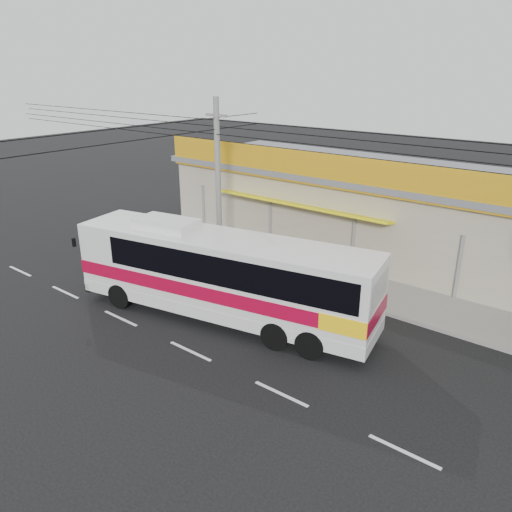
{
  "coord_description": "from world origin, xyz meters",
  "views": [
    {
      "loc": [
        11.44,
        -13.14,
        9.54
      ],
      "look_at": [
        -0.57,
        2.0,
        2.17
      ],
      "focal_mm": 35.0,
      "sensor_mm": 36.0,
      "label": 1
    }
  ],
  "objects_px": {
    "motorbike_dark": "(157,231)",
    "utility_pole": "(217,129)",
    "coach_bus": "(226,272)",
    "motorbike_red": "(236,246)"
  },
  "relations": [
    {
      "from": "coach_bus",
      "to": "motorbike_red",
      "type": "height_order",
      "value": "coach_bus"
    },
    {
      "from": "utility_pole",
      "to": "motorbike_dark",
      "type": "bearing_deg",
      "value": 174.65
    },
    {
      "from": "coach_bus",
      "to": "motorbike_red",
      "type": "relative_size",
      "value": 6.17
    },
    {
      "from": "coach_bus",
      "to": "motorbike_red",
      "type": "distance_m",
      "value": 6.94
    },
    {
      "from": "motorbike_red",
      "to": "motorbike_dark",
      "type": "height_order",
      "value": "motorbike_red"
    },
    {
      "from": "motorbike_dark",
      "to": "coach_bus",
      "type": "bearing_deg",
      "value": -119.09
    },
    {
      "from": "coach_bus",
      "to": "motorbike_dark",
      "type": "xyz_separation_m",
      "value": [
        -9.38,
        4.54,
        -1.39
      ]
    },
    {
      "from": "motorbike_dark",
      "to": "utility_pole",
      "type": "bearing_deg",
      "value": -98.65
    },
    {
      "from": "motorbike_dark",
      "to": "utility_pole",
      "type": "distance_m",
      "value": 8.17
    },
    {
      "from": "coach_bus",
      "to": "utility_pole",
      "type": "height_order",
      "value": "utility_pole"
    }
  ]
}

